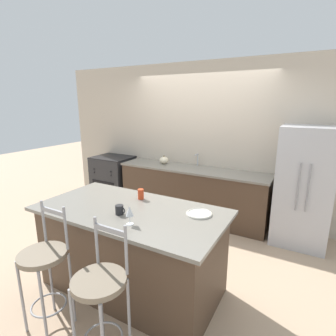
% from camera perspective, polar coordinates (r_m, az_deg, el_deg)
% --- Properties ---
extents(ground_plane, '(18.00, 18.00, 0.00)m').
position_cam_1_polar(ground_plane, '(4.58, 3.22, -12.05)').
color(ground_plane, tan).
extents(wall_back, '(6.00, 0.07, 2.70)m').
position_cam_1_polar(wall_back, '(4.78, 7.07, 6.00)').
color(wall_back, beige).
rests_on(wall_back, ground_plane).
extents(back_counter, '(2.66, 0.66, 0.91)m').
position_cam_1_polar(back_counter, '(4.71, 5.28, -5.31)').
color(back_counter, '#4C3828').
rests_on(back_counter, ground_plane).
extents(sink_faucet, '(0.02, 0.13, 0.22)m').
position_cam_1_polar(sink_faucet, '(4.73, 6.41, 2.15)').
color(sink_faucet, '#ADAFB5').
rests_on(sink_faucet, back_counter).
extents(kitchen_island, '(2.00, 1.03, 0.94)m').
position_cam_1_polar(kitchen_island, '(3.00, -7.97, -17.00)').
color(kitchen_island, '#4C3828').
rests_on(kitchen_island, ground_plane).
extents(refrigerator, '(0.72, 0.70, 1.71)m').
position_cam_1_polar(refrigerator, '(4.19, 27.43, -3.62)').
color(refrigerator, '#BCBCC1').
rests_on(refrigerator, ground_plane).
extents(oven_range, '(0.77, 0.66, 0.93)m').
position_cam_1_polar(oven_range, '(5.61, -11.73, -2.24)').
color(oven_range, '#28282B').
rests_on(oven_range, ground_plane).
extents(bar_stool_near, '(0.41, 0.41, 1.16)m').
position_cam_1_polar(bar_stool_near, '(2.67, -25.22, -18.78)').
color(bar_stool_near, '#99999E').
rests_on(bar_stool_near, ground_plane).
extents(bar_stool_far, '(0.41, 0.41, 1.16)m').
position_cam_1_polar(bar_stool_far, '(2.23, -14.42, -25.05)').
color(bar_stool_far, '#99999E').
rests_on(bar_stool_far, ground_plane).
extents(dinner_plate, '(0.26, 0.26, 0.02)m').
position_cam_1_polar(dinner_plate, '(2.65, 6.79, -9.82)').
color(dinner_plate, beige).
rests_on(dinner_plate, kitchen_island).
extents(wine_glass, '(0.07, 0.07, 0.18)m').
position_cam_1_polar(wine_glass, '(2.41, -8.38, -9.37)').
color(wine_glass, white).
rests_on(wine_glass, kitchen_island).
extents(coffee_mug, '(0.11, 0.08, 0.09)m').
position_cam_1_polar(coffee_mug, '(2.66, -10.49, -8.93)').
color(coffee_mug, '#232326').
rests_on(coffee_mug, kitchen_island).
extents(tumbler_cup, '(0.07, 0.07, 0.12)m').
position_cam_1_polar(tumbler_cup, '(3.02, -5.94, -5.68)').
color(tumbler_cup, red).
rests_on(tumbler_cup, kitchen_island).
extents(pumpkin_decoration, '(0.17, 0.17, 0.15)m').
position_cam_1_polar(pumpkin_decoration, '(4.86, -0.88, 1.71)').
color(pumpkin_decoration, beige).
rests_on(pumpkin_decoration, back_counter).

